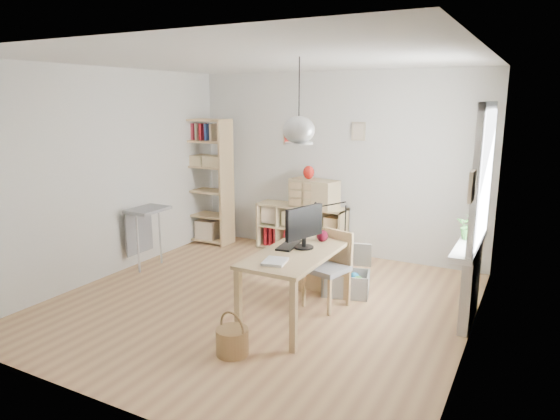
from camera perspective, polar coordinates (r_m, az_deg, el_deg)
The scene contains 20 objects.
ground at distance 5.87m, azimuth -2.27°, elevation -10.53°, with size 4.50×4.50×0.00m, color tan.
room_shell at distance 5.01m, azimuth 2.16°, elevation 9.13°, with size 4.50×4.50×4.50m.
window_unit at distance 5.33m, azimuth 22.28°, elevation 3.54°, with size 0.07×1.16×1.46m.
radiator at distance 5.62m, azimuth 20.94°, elevation -8.08°, with size 0.10×0.80×0.80m, color silver.
windowsill at distance 5.49m, azimuth 20.78°, elevation -3.81°, with size 0.22×1.20×0.06m, color white.
desk at distance 5.27m, azimuth 2.04°, elevation -5.63°, with size 0.70×1.50×0.75m.
cube_shelf at distance 7.72m, azimuth 2.44°, elevation -2.47°, with size 1.40×0.38×0.72m.
tall_bookshelf at distance 8.11m, azimuth -8.42°, elevation 3.84°, with size 0.80×0.38×2.00m.
side_table at distance 7.10m, azimuth -15.23°, elevation -1.17°, with size 0.40×0.55×0.85m.
chair at distance 5.67m, azimuth 5.71°, elevation -6.14°, with size 0.51×0.51×0.86m.
wicker_basket at distance 4.75m, azimuth -5.48°, elevation -14.61°, with size 0.30×0.30×0.42m.
storage_chest at distance 6.14m, azimuth 7.68°, elevation -7.69°, with size 0.67×0.73×0.58m.
monitor at distance 5.26m, azimuth 2.78°, elevation -1.71°, with size 0.21×0.51×0.45m.
keyboard at distance 5.39m, azimuth 1.04°, elevation -4.04°, with size 0.16×0.43×0.02m, color black.
task_lamp at distance 5.68m, azimuth 5.55°, elevation -0.42°, with size 0.38×0.14×0.41m.
yarn_ball at distance 5.57m, azimuth 4.85°, elevation -2.96°, with size 0.13×0.13×0.13m, color #4F0A1B.
paper_tray at distance 4.85m, azimuth -0.57°, elevation -5.91°, with size 0.21×0.26×0.03m, color white.
drawer_chest at distance 7.45m, azimuth 3.93°, elevation 1.92°, with size 0.72×0.33×0.41m, color beige.
red_vase at distance 7.44m, azimuth 3.30°, elevation 4.31°, with size 0.17×0.17×0.20m, color #A5140D.
potted_plant at distance 5.58m, azimuth 20.89°, elevation -1.75°, with size 0.25×0.22×0.28m, color #30722B.
Camera 1 is at (2.73, -4.66, 2.30)m, focal length 32.00 mm.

